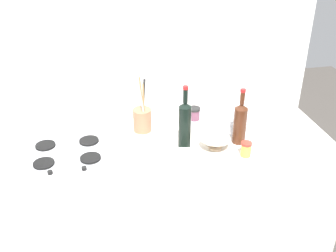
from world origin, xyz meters
The scene contains 11 objects.
counter_block centered at (0.00, 0.00, 0.45)m, with size 1.80×0.70×0.90m, color silver.
backsplash_panel centered at (0.00, 0.38, 1.06)m, with size 1.90×0.06×2.12m, color white.
stovetop_hob centered at (-0.52, 0.00, 0.91)m, with size 0.45×0.38×0.04m.
plate_stack centered at (0.46, 0.11, 0.94)m, with size 0.27×0.27×0.09m.
wine_bottle_leftmost centered at (0.38, -0.04, 1.02)m, with size 0.07×0.07×0.31m.
wine_bottle_mid_left centered at (0.08, -0.03, 1.04)m, with size 0.07×0.07×0.35m.
mixing_bowl centered at (0.24, -0.08, 0.93)m, with size 0.16×0.16×0.06m.
butter_dish centered at (0.05, -0.17, 0.93)m, with size 0.14×0.10×0.05m, color silver.
utensil_crock centered at (-0.11, 0.19, 0.97)m, with size 0.10×0.10×0.33m.
condiment_jar_front centered at (0.37, -0.18, 0.94)m, with size 0.06×0.06×0.08m.
condiment_jar_rear centered at (0.22, 0.26, 0.94)m, with size 0.07×0.07×0.07m.
Camera 1 is at (-0.39, -1.81, 2.05)m, focal length 43.46 mm.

